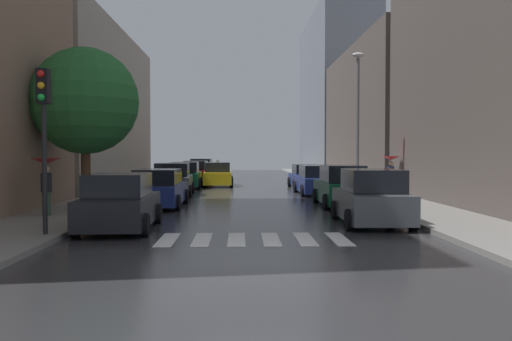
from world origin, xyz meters
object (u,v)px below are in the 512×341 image
parked_car_right_third (317,181)px  lamp_post_right (358,113)px  parked_car_left_second (159,189)px  parked_car_left_sixth (202,169)px  parked_car_right_second (342,187)px  parked_car_right_fourth (306,177)px  pedestrian_foreground (391,167)px  parked_car_right_nearest (372,199)px  street_tree_left (85,101)px  pedestrian_by_kerb (46,174)px  parked_car_left_fourth (185,176)px  traffic_light_left_corner (43,114)px  taxi_midroad (218,175)px  parked_car_left_fifth (196,172)px  parked_car_left_nearest (120,204)px  parked_car_left_third (173,180)px

parked_car_right_third → lamp_post_right: lamp_post_right is taller
parked_car_left_second → parked_car_left_sixth: size_ratio=1.10×
parked_car_right_second → parked_car_right_fourth: 11.75m
parked_car_left_sixth → pedestrian_foreground: bearing=-148.4°
parked_car_right_nearest → street_tree_left: street_tree_left is taller
parked_car_left_sixth → parked_car_right_fourth: parked_car_left_sixth is taller
lamp_post_right → parked_car_right_third: bearing=127.9°
street_tree_left → pedestrian_by_kerb: bearing=-105.1°
parked_car_left_fourth → street_tree_left: street_tree_left is taller
parked_car_right_fourth → traffic_light_left_corner: bearing=153.6°
street_tree_left → traffic_light_left_corner: (0.84, -6.70, -0.96)m
taxi_midroad → pedestrian_foreground: (9.29, -9.18, 0.77)m
street_tree_left → lamp_post_right: lamp_post_right is taller
parked_car_left_sixth → parked_car_right_fourth: 14.71m
parked_car_left_fifth → lamp_post_right: 17.53m
parked_car_left_nearest → parked_car_left_fifth: 25.37m
parked_car_left_fourth → parked_car_right_second: parked_car_right_second is taller
parked_car_right_fourth → traffic_light_left_corner: (-9.34, -20.29, 2.56)m
parked_car_right_third → pedestrian_by_kerb: pedestrian_by_kerb is taller
parked_car_left_second → pedestrian_foreground: (11.20, 4.89, 0.78)m
taxi_midroad → street_tree_left: (-4.42, -15.82, 3.48)m
parked_car_left_second → parked_car_right_third: same height
parked_car_left_second → parked_car_left_third: (-0.16, 5.99, 0.06)m
parked_car_left_nearest → parked_car_right_fourth: size_ratio=1.03×
parked_car_left_third → pedestrian_foreground: pedestrian_foreground is taller
parked_car_left_sixth → street_tree_left: street_tree_left is taller
parked_car_left_fifth → traffic_light_left_corner: 27.32m
parked_car_left_nearest → taxi_midroad: size_ratio=0.92×
parked_car_left_third → parked_car_right_second: 9.85m
parked_car_left_fourth → parked_car_right_second: size_ratio=0.96×
parked_car_left_third → parked_car_right_nearest: 14.05m
parked_car_left_second → parked_car_left_sixth: 24.44m
pedestrian_foreground → pedestrian_by_kerb: size_ratio=1.00×
parked_car_right_second → parked_car_left_sixth: bearing=17.7°
parked_car_right_nearest → taxi_midroad: size_ratio=0.89×
lamp_post_right → parked_car_left_second: bearing=-155.6°
parked_car_left_sixth → parked_car_right_nearest: (7.51, -30.19, 0.00)m
taxi_midroad → street_tree_left: size_ratio=0.75×
traffic_light_left_corner → parked_car_left_fourth: bearing=85.6°
parked_car_right_third → parked_car_right_fourth: bearing=-1.5°
parked_car_right_second → pedestrian_by_kerb: (-10.90, -4.25, 0.75)m
parked_car_left_nearest → parked_car_right_fourth: bearing=-24.3°
parked_car_right_third → pedestrian_by_kerb: bearing=133.9°
taxi_midroad → lamp_post_right: 12.81m
parked_car_left_nearest → taxi_midroad: bearing=-7.1°
traffic_light_left_corner → lamp_post_right: lamp_post_right is taller
parked_car_left_fourth → pedestrian_by_kerb: size_ratio=2.26×
parked_car_left_nearest → parked_car_right_nearest: bearing=-84.7°
parked_car_left_third → parked_car_left_fifth: bearing=-3.0°
pedestrian_foreground → lamp_post_right: size_ratio=0.27×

